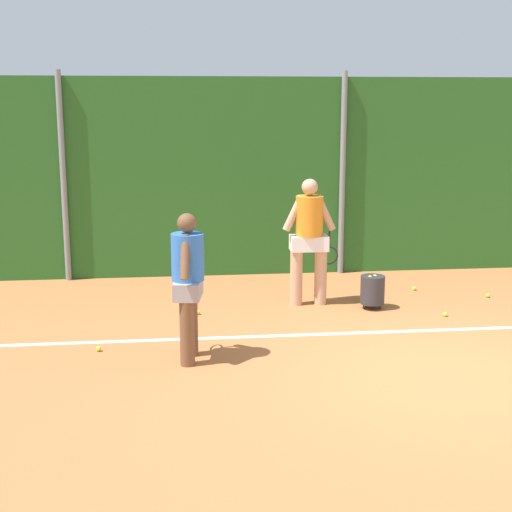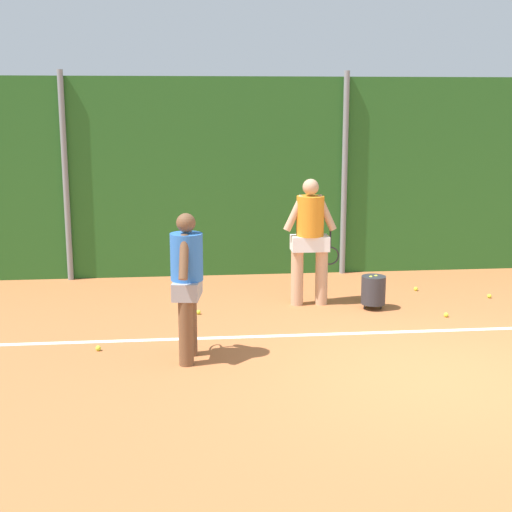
% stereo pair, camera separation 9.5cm
% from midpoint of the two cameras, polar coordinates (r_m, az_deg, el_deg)
% --- Properties ---
extents(ground_plane, '(25.58, 25.58, 0.00)m').
position_cam_midpoint_polar(ground_plane, '(9.97, 11.41, -5.92)').
color(ground_plane, '#B76638').
extents(hedge_fence_backdrop, '(16.63, 0.25, 3.45)m').
position_cam_midpoint_polar(hedge_fence_backdrop, '(13.14, 6.96, 6.19)').
color(hedge_fence_backdrop, '#286023').
rests_on(hedge_fence_backdrop, ground_plane).
extents(fence_post_left, '(0.10, 0.10, 3.54)m').
position_cam_midpoint_polar(fence_post_left, '(12.77, -14.46, 5.96)').
color(fence_post_left, gray).
rests_on(fence_post_left, ground_plane).
extents(fence_post_center, '(0.10, 0.10, 3.54)m').
position_cam_midpoint_polar(fence_post_center, '(12.96, 7.14, 6.33)').
color(fence_post_center, gray).
rests_on(fence_post_center, ground_plane).
extents(court_baseline_paint, '(12.15, 0.10, 0.01)m').
position_cam_midpoint_polar(court_baseline_paint, '(10.00, 11.35, -5.83)').
color(court_baseline_paint, white).
rests_on(court_baseline_paint, ground_plane).
extents(player_foreground_near, '(0.38, 0.82, 1.77)m').
position_cam_midpoint_polar(player_foreground_near, '(8.55, -5.09, -1.81)').
color(player_foreground_near, brown).
rests_on(player_foreground_near, ground_plane).
extents(player_midcourt, '(0.87, 0.41, 1.91)m').
position_cam_midpoint_polar(player_midcourt, '(10.93, 4.50, 1.64)').
color(player_midcourt, tan).
rests_on(player_midcourt, ground_plane).
extents(ball_hopper, '(0.36, 0.36, 0.51)m').
position_cam_midpoint_polar(ball_hopper, '(10.96, 9.40, -2.63)').
color(ball_hopper, '#2D2D33').
rests_on(ball_hopper, ground_plane).
extents(tennis_ball_0, '(0.07, 0.07, 0.07)m').
position_cam_midpoint_polar(tennis_ball_0, '(9.29, -11.94, -7.07)').
color(tennis_ball_0, '#CCDB33').
rests_on(tennis_ball_0, ground_plane).
extents(tennis_ball_1, '(0.07, 0.07, 0.07)m').
position_cam_midpoint_polar(tennis_ball_1, '(12.20, 12.60, -2.52)').
color(tennis_ball_1, '#CCDB33').
rests_on(tennis_ball_1, ground_plane).
extents(tennis_ball_3, '(0.07, 0.07, 0.07)m').
position_cam_midpoint_polar(tennis_ball_3, '(10.63, -4.26, -4.40)').
color(tennis_ball_3, '#CCDB33').
rests_on(tennis_ball_3, ground_plane).
extents(tennis_ball_6, '(0.07, 0.07, 0.07)m').
position_cam_midpoint_polar(tennis_ball_6, '(11.32, -5.98, -3.42)').
color(tennis_ball_6, '#CCDB33').
rests_on(tennis_ball_6, ground_plane).
extents(tennis_ball_7, '(0.07, 0.07, 0.07)m').
position_cam_midpoint_polar(tennis_ball_7, '(12.06, 17.99, -2.99)').
color(tennis_ball_7, '#CCDB33').
rests_on(tennis_ball_7, ground_plane).
extents(tennis_ball_9, '(0.07, 0.07, 0.07)m').
position_cam_midpoint_polar(tennis_ball_9, '(10.83, 14.88, -4.47)').
color(tennis_ball_9, '#CCDB33').
rests_on(tennis_ball_9, ground_plane).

